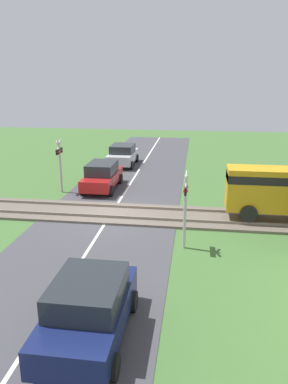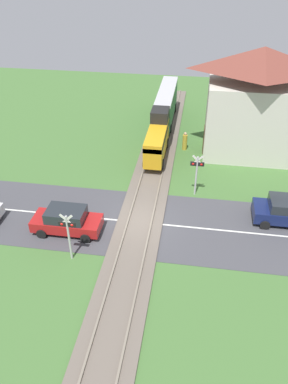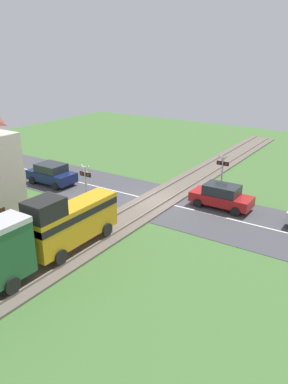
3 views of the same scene
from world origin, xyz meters
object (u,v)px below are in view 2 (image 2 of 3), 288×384
at_px(train, 163,116).
at_px(crossing_signal_west_approach, 68,231).
at_px(station_building, 255,106).
at_px(pedestrian_by_station, 185,142).
at_px(car_near_crossing, 67,220).
at_px(crossing_signal_east_approach, 197,170).
at_px(car_far_side, 286,211).

distance_m(train, crossing_signal_west_approach, 16.28).
xyz_separation_m(station_building, pedestrian_by_station, (-5.07, 0.04, -3.37)).
relative_size(car_near_crossing, station_building, 0.48).
bearing_deg(train, pedestrian_by_station, -47.37).
bearing_deg(train, car_near_crossing, -106.62).
relative_size(car_near_crossing, pedestrian_by_station, 2.63).
height_order(crossing_signal_west_approach, crossing_signal_east_approach, same).
distance_m(crossing_signal_east_approach, station_building, 7.86).
bearing_deg(car_near_crossing, pedestrian_by_station, 61.74).
bearing_deg(crossing_signal_west_approach, car_near_crossing, 113.08).
xyz_separation_m(crossing_signal_west_approach, crossing_signal_east_approach, (6.38, 7.22, 0.00)).
bearing_deg(crossing_signal_east_approach, pedestrian_by_station, 99.74).
bearing_deg(crossing_signal_east_approach, crossing_signal_west_approach, -131.48).
bearing_deg(crossing_signal_west_approach, station_building, 52.88).
xyz_separation_m(train, crossing_signal_east_approach, (3.19, -8.74, 0.07)).
distance_m(car_near_crossing, pedestrian_by_station, 13.09).
bearing_deg(station_building, car_near_crossing, -134.43).
height_order(car_far_side, station_building, station_building).
xyz_separation_m(car_near_crossing, crossing_signal_east_approach, (7.31, 5.05, 1.12)).
bearing_deg(train, crossing_signal_east_approach, -69.94).
distance_m(train, crossing_signal_east_approach, 9.30).
xyz_separation_m(car_near_crossing, pedestrian_by_station, (6.20, 11.53, -0.12)).
height_order(train, car_far_side, train).
xyz_separation_m(car_near_crossing, station_building, (11.27, 11.49, 3.26)).
distance_m(train, pedestrian_by_station, 3.29).
height_order(car_near_crossing, pedestrian_by_station, car_near_crossing).
distance_m(crossing_signal_west_approach, crossing_signal_east_approach, 9.64).
xyz_separation_m(train, pedestrian_by_station, (2.08, -2.26, -1.17)).
distance_m(crossing_signal_west_approach, station_building, 17.27).
relative_size(train, crossing_signal_east_approach, 4.52).
bearing_deg(car_far_side, car_near_crossing, -167.38).
xyz_separation_m(crossing_signal_east_approach, pedestrian_by_station, (-1.11, 6.48, -1.24)).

